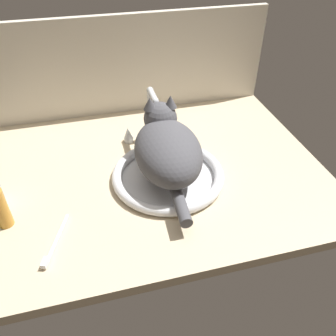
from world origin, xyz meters
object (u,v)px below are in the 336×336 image
(amber_bottle, at_px, (0,207))
(cat, at_px, (167,147))
(sink_basin, at_px, (168,175))
(toothbrush, at_px, (56,241))
(faucet, at_px, (152,120))

(amber_bottle, bearing_deg, cat, 11.24)
(sink_basin, distance_m, amber_bottle, 0.45)
(cat, bearing_deg, toothbrush, -150.49)
(sink_basin, xyz_separation_m, toothbrush, (-0.32, -0.16, -0.01))
(amber_bottle, height_order, toothbrush, amber_bottle)
(sink_basin, xyz_separation_m, faucet, (0.00, 0.22, 0.06))
(sink_basin, relative_size, cat, 0.84)
(sink_basin, height_order, cat, cat)
(faucet, distance_m, toothbrush, 0.50)
(cat, bearing_deg, sink_basin, -93.15)
(cat, xyz_separation_m, amber_bottle, (-0.44, -0.09, -0.04))
(toothbrush, bearing_deg, sink_basin, 27.00)
(cat, distance_m, toothbrush, 0.38)
(faucet, height_order, amber_bottle, faucet)
(toothbrush, bearing_deg, amber_bottle, 141.92)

